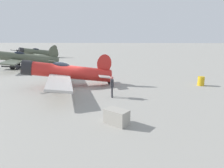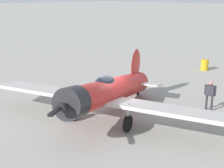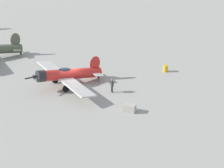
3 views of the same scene
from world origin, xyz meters
name	(u,v)px [view 2 (image 2 of 3)]	position (x,y,z in m)	size (l,w,h in m)	color
ground_plane	(112,115)	(0.00, 0.00, 0.00)	(400.00, 400.00, 0.00)	gray
airplane_foreground	(108,92)	(0.16, -0.48, 1.48)	(13.11, 9.78, 3.23)	red
ground_crew_mechanic	(210,93)	(3.45, 4.43, 1.04)	(0.66, 0.31, 1.72)	#2D2D33
fuel_drum	(205,65)	(-1.36, 13.14, 0.46)	(0.69, 0.69, 0.92)	gold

